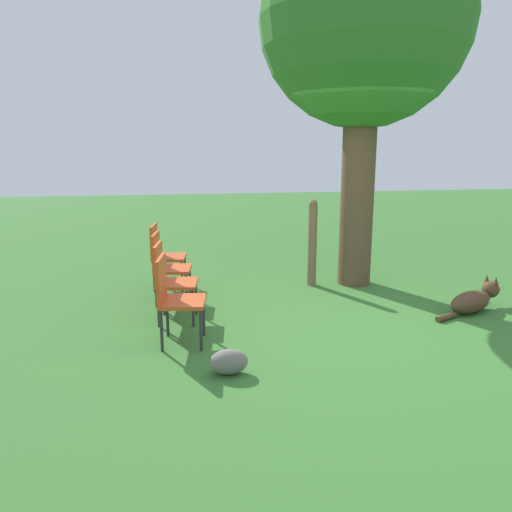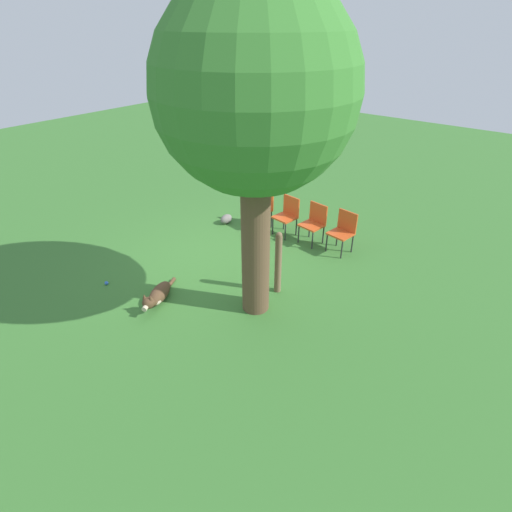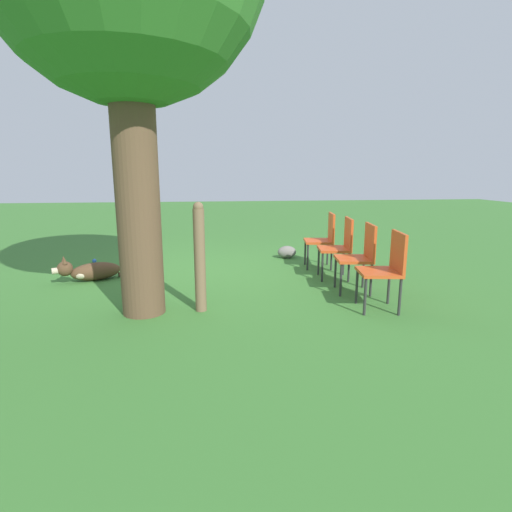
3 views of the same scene
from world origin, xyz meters
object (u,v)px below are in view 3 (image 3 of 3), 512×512
object	(u,v)px
red_chair_1	(340,244)
red_chair_2	(360,253)
tennis_ball	(94,261)
dog	(90,271)
fence_post	(200,257)
red_chair_3	(387,266)
red_chair_0	(324,237)

from	to	relation	value
red_chair_1	red_chair_2	world-z (taller)	same
red_chair_2	tennis_ball	xyz separation A→B (m)	(3.73, -2.09, -0.46)
dog	red_chair_1	size ratio (longest dim) A/B	1.25
fence_post	red_chair_1	world-z (taller)	fence_post
dog	red_chair_1	bearing A→B (deg)	150.52
dog	red_chair_3	xyz separation A→B (m)	(-3.52, 1.61, 0.36)
dog	red_chair_3	bearing A→B (deg)	130.71
red_chair_0	tennis_ball	xyz separation A→B (m)	(3.66, -0.77, -0.46)
red_chair_3	dog	bearing A→B (deg)	-16.50
tennis_ball	red_chair_3	bearing A→B (deg)	143.88
red_chair_0	red_chair_3	distance (m)	1.99
red_chair_3	tennis_ball	size ratio (longest dim) A/B	12.56
red_chair_0	red_chair_1	bearing A→B (deg)	101.30
red_chair_1	tennis_ball	distance (m)	3.99
red_chair_2	red_chair_3	world-z (taller)	same
fence_post	red_chair_3	bearing A→B (deg)	174.15
red_chair_1	tennis_ball	size ratio (longest dim) A/B	12.56
dog	tennis_ball	xyz separation A→B (m)	(0.25, -1.14, -0.10)
red_chair_2	red_chair_3	distance (m)	0.66
red_chair_0	red_chair_2	bearing A→B (deg)	101.30
dog	tennis_ball	bearing A→B (deg)	-102.14
red_chair_0	red_chair_1	distance (m)	0.66
red_chair_2	red_chair_0	bearing A→B (deg)	-78.70
red_chair_1	red_chair_0	bearing A→B (deg)	-78.70
dog	fence_post	xyz separation A→B (m)	(-1.53, 1.41, 0.46)
dog	tennis_ball	distance (m)	1.17
dog	red_chair_1	distance (m)	3.47
red_chair_3	tennis_ball	bearing A→B (deg)	-28.00
red_chair_1	red_chair_2	xyz separation A→B (m)	(-0.04, 0.66, 0.00)
red_chair_1	red_chair_3	xyz separation A→B (m)	(-0.07, 1.32, 0.00)
red_chair_0	red_chair_3	world-z (taller)	same
fence_post	red_chair_0	world-z (taller)	fence_post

